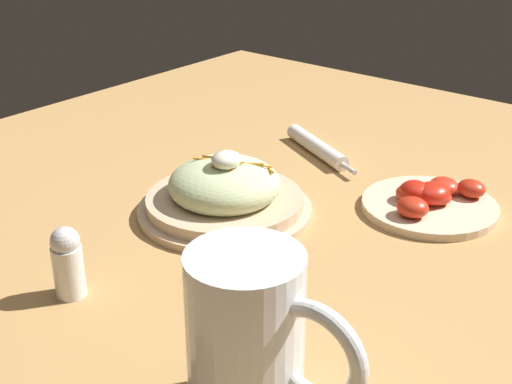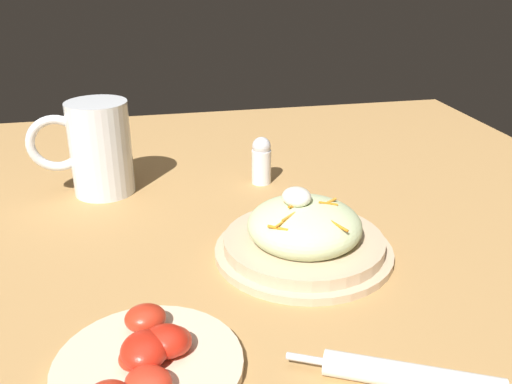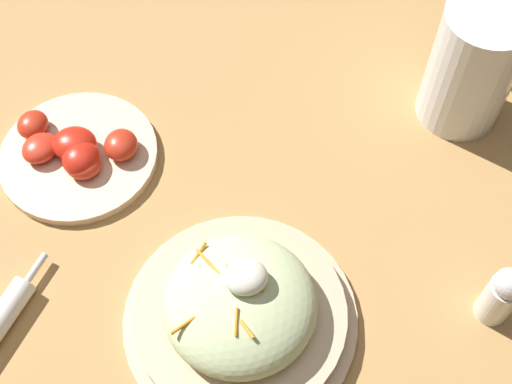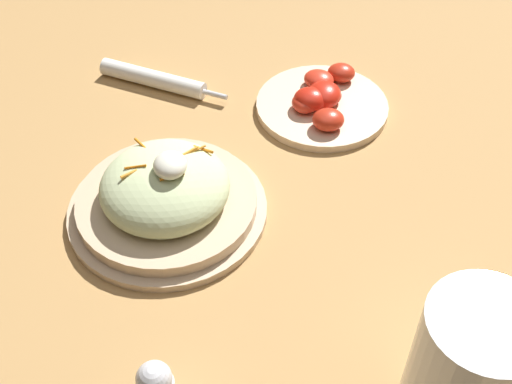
{
  "view_description": "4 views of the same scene",
  "coord_description": "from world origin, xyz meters",
  "px_view_note": "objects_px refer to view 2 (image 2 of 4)",
  "views": [
    {
      "loc": [
        -0.62,
        -0.43,
        0.43
      ],
      "look_at": [
        -0.02,
        0.06,
        0.06
      ],
      "focal_mm": 49.65,
      "sensor_mm": 36.0,
      "label": 1
    },
    {
      "loc": [
        0.62,
        -0.06,
        0.37
      ],
      "look_at": [
        -0.02,
        0.08,
        0.09
      ],
      "focal_mm": 39.33,
      "sensor_mm": 36.0,
      "label": 2
    },
    {
      "loc": [
        -0.0,
        0.39,
        0.65
      ],
      "look_at": [
        -0.01,
        0.03,
        0.07
      ],
      "focal_mm": 47.56,
      "sensor_mm": 36.0,
      "label": 3
    },
    {
      "loc": [
        -0.53,
        0.07,
        0.57
      ],
      "look_at": [
        -0.03,
        0.04,
        0.07
      ],
      "focal_mm": 46.34,
      "sensor_mm": 36.0,
      "label": 4
    }
  ],
  "objects_px": {
    "beer_mug": "(99,152)",
    "salt_shaker": "(261,160)",
    "salad_plate": "(304,235)",
    "napkin_roll": "(410,376)",
    "tomato_plate": "(148,360)"
  },
  "relations": [
    {
      "from": "tomato_plate",
      "to": "salt_shaker",
      "type": "relative_size",
      "value": 2.23
    },
    {
      "from": "salt_shaker",
      "to": "napkin_roll",
      "type": "bearing_deg",
      "value": 3.19
    },
    {
      "from": "salad_plate",
      "to": "beer_mug",
      "type": "height_order",
      "value": "beer_mug"
    },
    {
      "from": "salad_plate",
      "to": "beer_mug",
      "type": "bearing_deg",
      "value": -135.27
    },
    {
      "from": "napkin_roll",
      "to": "tomato_plate",
      "type": "xyz_separation_m",
      "value": [
        -0.07,
        -0.23,
        0.0
      ]
    },
    {
      "from": "salad_plate",
      "to": "napkin_roll",
      "type": "xyz_separation_m",
      "value": [
        0.25,
        0.03,
        -0.02
      ]
    },
    {
      "from": "beer_mug",
      "to": "salt_shaker",
      "type": "bearing_deg",
      "value": 86.58
    },
    {
      "from": "napkin_roll",
      "to": "salt_shaker",
      "type": "bearing_deg",
      "value": -176.81
    },
    {
      "from": "salad_plate",
      "to": "napkin_roll",
      "type": "bearing_deg",
      "value": 6.07
    },
    {
      "from": "beer_mug",
      "to": "napkin_roll",
      "type": "height_order",
      "value": "beer_mug"
    },
    {
      "from": "salad_plate",
      "to": "salt_shaker",
      "type": "distance_m",
      "value": 0.25
    },
    {
      "from": "salad_plate",
      "to": "salt_shaker",
      "type": "relative_size",
      "value": 2.86
    },
    {
      "from": "salt_shaker",
      "to": "beer_mug",
      "type": "bearing_deg",
      "value": -93.42
    },
    {
      "from": "napkin_roll",
      "to": "tomato_plate",
      "type": "bearing_deg",
      "value": -106.73
    },
    {
      "from": "napkin_roll",
      "to": "tomato_plate",
      "type": "height_order",
      "value": "tomato_plate"
    }
  ]
}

